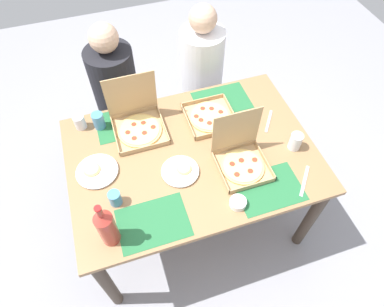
{
  "coord_description": "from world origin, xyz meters",
  "views": [
    {
      "loc": [
        -0.36,
        -1.12,
        2.37
      ],
      "look_at": [
        0.0,
        0.0,
        0.77
      ],
      "focal_mm": 31.61,
      "sensor_mm": 36.0,
      "label": 1
    }
  ],
  "objects_px": {
    "plate_near_right": "(97,171)",
    "diner_left_seat": "(120,104)",
    "pizza_box_center": "(138,122)",
    "cup_spare": "(295,141)",
    "pizza_box_corner_left": "(210,117)",
    "diner_right_seat": "(201,85)",
    "cup_red": "(99,121)",
    "condiment_bowl": "(238,203)",
    "soda_bottle": "(107,227)",
    "cup_dark": "(115,198)",
    "plate_middle": "(181,171)",
    "cup_clear_right": "(80,122)",
    "pizza_box_edge_far": "(241,158)"
  },
  "relations": [
    {
      "from": "cup_clear_right",
      "to": "pizza_box_edge_far",
      "type": "bearing_deg",
      "value": -34.04
    },
    {
      "from": "cup_clear_right",
      "to": "cup_dark",
      "type": "distance_m",
      "value": 0.6
    },
    {
      "from": "cup_dark",
      "to": "diner_right_seat",
      "type": "bearing_deg",
      "value": 49.62
    },
    {
      "from": "plate_near_right",
      "to": "soda_bottle",
      "type": "bearing_deg",
      "value": -88.35
    },
    {
      "from": "pizza_box_center",
      "to": "pizza_box_corner_left",
      "type": "xyz_separation_m",
      "value": [
        0.45,
        -0.06,
        -0.04
      ]
    },
    {
      "from": "diner_right_seat",
      "to": "pizza_box_center",
      "type": "bearing_deg",
      "value": -140.52
    },
    {
      "from": "soda_bottle",
      "to": "diner_left_seat",
      "type": "bearing_deg",
      "value": 79.31
    },
    {
      "from": "pizza_box_corner_left",
      "to": "diner_right_seat",
      "type": "xyz_separation_m",
      "value": [
        0.13,
        0.53,
        -0.23
      ]
    },
    {
      "from": "plate_near_right",
      "to": "cup_dark",
      "type": "height_order",
      "value": "cup_dark"
    },
    {
      "from": "pizza_box_corner_left",
      "to": "cup_spare",
      "type": "xyz_separation_m",
      "value": [
        0.4,
        -0.37,
        0.04
      ]
    },
    {
      "from": "plate_near_right",
      "to": "diner_left_seat",
      "type": "distance_m",
      "value": 0.79
    },
    {
      "from": "pizza_box_center",
      "to": "cup_spare",
      "type": "distance_m",
      "value": 0.95
    },
    {
      "from": "plate_middle",
      "to": "condiment_bowl",
      "type": "relative_size",
      "value": 2.37
    },
    {
      "from": "pizza_box_center",
      "to": "diner_right_seat",
      "type": "bearing_deg",
      "value": 39.48
    },
    {
      "from": "pizza_box_edge_far",
      "to": "cup_red",
      "type": "bearing_deg",
      "value": 143.71
    },
    {
      "from": "pizza_box_center",
      "to": "diner_left_seat",
      "type": "distance_m",
      "value": 0.56
    },
    {
      "from": "cup_red",
      "to": "condiment_bowl",
      "type": "bearing_deg",
      "value": -51.81
    },
    {
      "from": "pizza_box_edge_far",
      "to": "soda_bottle",
      "type": "relative_size",
      "value": 0.98
    },
    {
      "from": "pizza_box_edge_far",
      "to": "cup_spare",
      "type": "bearing_deg",
      "value": 1.98
    },
    {
      "from": "cup_dark",
      "to": "condiment_bowl",
      "type": "relative_size",
      "value": 0.96
    },
    {
      "from": "cup_red",
      "to": "cup_spare",
      "type": "relative_size",
      "value": 1.01
    },
    {
      "from": "soda_bottle",
      "to": "cup_clear_right",
      "type": "height_order",
      "value": "soda_bottle"
    },
    {
      "from": "pizza_box_edge_far",
      "to": "diner_left_seat",
      "type": "bearing_deg",
      "value": 121.62
    },
    {
      "from": "pizza_box_center",
      "to": "plate_middle",
      "type": "xyz_separation_m",
      "value": [
        0.15,
        -0.39,
        -0.04
      ]
    },
    {
      "from": "cup_clear_right",
      "to": "condiment_bowl",
      "type": "relative_size",
      "value": 1.01
    },
    {
      "from": "cup_dark",
      "to": "plate_near_right",
      "type": "bearing_deg",
      "value": 107.42
    },
    {
      "from": "plate_middle",
      "to": "condiment_bowl",
      "type": "bearing_deg",
      "value": -51.77
    },
    {
      "from": "cup_clear_right",
      "to": "cup_dark",
      "type": "relative_size",
      "value": 1.05
    },
    {
      "from": "condiment_bowl",
      "to": "pizza_box_corner_left",
      "type": "bearing_deg",
      "value": 83.73
    },
    {
      "from": "pizza_box_center",
      "to": "pizza_box_corner_left",
      "type": "bearing_deg",
      "value": -7.45
    },
    {
      "from": "soda_bottle",
      "to": "plate_near_right",
      "type": "bearing_deg",
      "value": 91.65
    },
    {
      "from": "pizza_box_center",
      "to": "cup_dark",
      "type": "relative_size",
      "value": 3.97
    },
    {
      "from": "cup_clear_right",
      "to": "diner_left_seat",
      "type": "relative_size",
      "value": 0.07
    },
    {
      "from": "diner_left_seat",
      "to": "condiment_bowl",
      "type": "bearing_deg",
      "value": -68.79
    },
    {
      "from": "cup_dark",
      "to": "condiment_bowl",
      "type": "bearing_deg",
      "value": -19.23
    },
    {
      "from": "pizza_box_center",
      "to": "condiment_bowl",
      "type": "xyz_separation_m",
      "value": [
        0.38,
        -0.68,
        -0.03
      ]
    },
    {
      "from": "pizza_box_edge_far",
      "to": "cup_red",
      "type": "xyz_separation_m",
      "value": [
        -0.72,
        0.53,
        0.01
      ]
    },
    {
      "from": "cup_red",
      "to": "diner_right_seat",
      "type": "xyz_separation_m",
      "value": [
        0.8,
        0.39,
        -0.28
      ]
    },
    {
      "from": "pizza_box_edge_far",
      "to": "pizza_box_center",
      "type": "distance_m",
      "value": 0.66
    },
    {
      "from": "cup_clear_right",
      "to": "diner_left_seat",
      "type": "xyz_separation_m",
      "value": [
        0.27,
        0.36,
        -0.27
      ]
    },
    {
      "from": "pizza_box_center",
      "to": "cup_red",
      "type": "xyz_separation_m",
      "value": [
        -0.23,
        0.09,
        0.0
      ]
    },
    {
      "from": "condiment_bowl",
      "to": "pizza_box_center",
      "type": "bearing_deg",
      "value": 119.06
    },
    {
      "from": "soda_bottle",
      "to": "diner_right_seat",
      "type": "distance_m",
      "value": 1.47
    },
    {
      "from": "cup_red",
      "to": "diner_right_seat",
      "type": "relative_size",
      "value": 0.09
    },
    {
      "from": "condiment_bowl",
      "to": "cup_clear_right",
      "type": "bearing_deg",
      "value": 131.79
    },
    {
      "from": "soda_bottle",
      "to": "condiment_bowl",
      "type": "xyz_separation_m",
      "value": [
        0.66,
        -0.02,
        -0.11
      ]
    },
    {
      "from": "plate_middle",
      "to": "soda_bottle",
      "type": "height_order",
      "value": "soda_bottle"
    },
    {
      "from": "cup_dark",
      "to": "soda_bottle",
      "type": "bearing_deg",
      "value": -106.85
    },
    {
      "from": "plate_middle",
      "to": "cup_red",
      "type": "bearing_deg",
      "value": 128.16
    },
    {
      "from": "cup_clear_right",
      "to": "condiment_bowl",
      "type": "xyz_separation_m",
      "value": [
        0.72,
        -0.8,
        -0.03
      ]
    }
  ]
}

